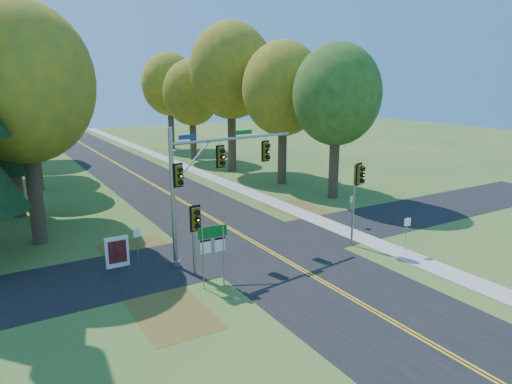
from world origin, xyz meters
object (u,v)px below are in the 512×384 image
east_signal_pole (358,184)px  route_sign_cluster (213,243)px  info_kiosk (117,252)px  traffic_mast (206,175)px

east_signal_pole → route_sign_cluster: east_signal_pole is taller
info_kiosk → traffic_mast: bearing=-15.3°
route_sign_cluster → info_kiosk: 5.94m
east_signal_pole → info_kiosk: (-13.00, 4.09, -3.00)m
east_signal_pole → route_sign_cluster: (-9.66, -0.63, -1.65)m
traffic_mast → east_signal_pole: traffic_mast is taller
traffic_mast → info_kiosk: (-4.65, 1.33, -3.92)m
traffic_mast → east_signal_pole: (8.35, -2.76, -0.92)m
route_sign_cluster → info_kiosk: size_ratio=1.85×
east_signal_pole → route_sign_cluster: bearing=169.7°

